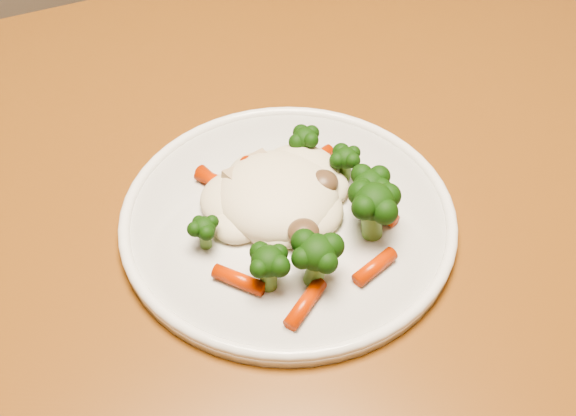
# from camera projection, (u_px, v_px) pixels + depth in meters

# --- Properties ---
(dining_table) EXTENTS (1.33, 1.04, 0.75)m
(dining_table) POSITION_uv_depth(u_px,v_px,m) (208.00, 283.00, 0.71)
(dining_table) COLOR brown
(dining_table) RESTS_ON ground
(plate) EXTENTS (0.29, 0.29, 0.01)m
(plate) POSITION_uv_depth(u_px,v_px,m) (288.00, 219.00, 0.62)
(plate) COLOR white
(plate) RESTS_ON dining_table
(meal) EXTENTS (0.18, 0.19, 0.05)m
(meal) POSITION_uv_depth(u_px,v_px,m) (298.00, 200.00, 0.60)
(meal) COLOR beige
(meal) RESTS_ON plate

